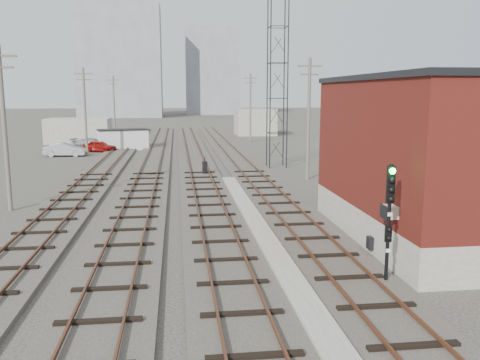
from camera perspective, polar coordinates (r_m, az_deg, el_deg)
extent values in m
plane|color=#282621|center=(69.30, -4.42, 4.35)|extent=(320.00, 320.00, 0.00)
cube|color=#332D28|center=(48.68, -0.29, 2.23)|extent=(3.20, 90.00, 0.20)
cube|color=#4C2816|center=(48.57, -1.13, 2.48)|extent=(0.07, 90.00, 0.12)
cube|color=#4C2816|center=(48.74, 0.55, 2.51)|extent=(0.07, 90.00, 0.12)
cube|color=#332D28|center=(48.37, -5.00, 2.14)|extent=(3.20, 90.00, 0.20)
cube|color=#4C2816|center=(48.32, -5.85, 2.40)|extent=(0.07, 90.00, 0.12)
cube|color=#4C2816|center=(48.37, -4.15, 2.43)|extent=(0.07, 90.00, 0.12)
cube|color=#332D28|center=(48.39, -9.74, 2.04)|extent=(3.20, 90.00, 0.20)
cube|color=#4C2816|center=(48.40, -10.59, 2.29)|extent=(0.07, 90.00, 0.12)
cube|color=#4C2816|center=(48.33, -8.90, 2.33)|extent=(0.07, 90.00, 0.12)
cube|color=#332D28|center=(48.74, -14.44, 1.93)|extent=(3.20, 90.00, 0.20)
cube|color=#4C2816|center=(48.81, -15.29, 2.18)|extent=(0.07, 90.00, 0.12)
cube|color=#4C2816|center=(48.63, -13.61, 2.22)|extent=(0.07, 90.00, 0.12)
cube|color=gray|center=(24.07, 2.10, -5.50)|extent=(0.90, 28.00, 0.26)
cube|color=gray|center=(24.20, 19.54, -4.46)|extent=(6.00, 12.00, 1.50)
cube|color=maroon|center=(23.62, 20.02, 3.80)|extent=(6.00, 12.00, 5.50)
cube|color=black|center=(23.53, 20.43, 10.72)|extent=(6.20, 12.20, 0.25)
cube|color=beige|center=(18.99, 16.46, -3.45)|extent=(0.45, 0.62, 0.45)
cube|color=black|center=(21.26, 14.38, -6.84)|extent=(0.20, 0.35, 0.50)
cylinder|color=black|center=(43.92, 3.43, 11.08)|extent=(0.10, 0.10, 15.00)
cylinder|color=black|center=(44.22, 5.38, 11.04)|extent=(0.10, 0.10, 15.00)
cylinder|color=black|center=(45.39, 3.08, 11.04)|extent=(0.10, 0.10, 15.00)
cylinder|color=black|center=(45.68, 4.97, 11.00)|extent=(0.10, 0.10, 15.00)
cylinder|color=#595147|center=(30.43, -24.92, 5.15)|extent=(0.24, 0.24, 9.00)
cube|color=#595147|center=(30.39, -25.37, 11.36)|extent=(1.40, 0.12, 0.12)
cylinder|color=#595147|center=(54.74, -16.99, 7.26)|extent=(0.24, 0.24, 9.00)
cube|color=#595147|center=(54.74, -17.20, 11.34)|extent=(1.80, 0.12, 0.12)
cube|color=#595147|center=(54.73, -17.17, 10.71)|extent=(1.40, 0.12, 0.12)
cylinder|color=#595147|center=(79.49, -13.95, 8.03)|extent=(0.24, 0.24, 9.00)
cube|color=#595147|center=(79.49, -14.07, 10.84)|extent=(1.80, 0.12, 0.12)
cube|color=#595147|center=(79.47, -14.05, 10.41)|extent=(1.40, 0.12, 0.12)
cylinder|color=#595147|center=(38.24, 7.71, 6.71)|extent=(0.24, 0.24, 9.00)
cube|color=#595147|center=(38.24, 7.84, 12.56)|extent=(1.80, 0.12, 0.12)
cube|color=#595147|center=(38.21, 7.82, 11.66)|extent=(1.40, 0.12, 0.12)
cylinder|color=#595147|center=(67.66, 1.17, 8.07)|extent=(0.24, 0.24, 9.00)
cube|color=#595147|center=(67.66, 1.18, 11.37)|extent=(1.80, 0.12, 0.12)
cube|color=#595147|center=(67.64, 1.18, 10.86)|extent=(1.40, 0.12, 0.12)
cube|color=gray|center=(144.93, -13.30, 12.85)|extent=(22.00, 14.00, 30.00)
cube|color=gray|center=(159.45, -3.15, 12.06)|extent=(16.00, 12.00, 26.00)
cube|color=gray|center=(70.26, -17.65, 5.31)|extent=(8.00, 5.00, 3.20)
cube|color=gray|center=(79.99, 1.70, 6.53)|extent=(6.00, 6.00, 4.00)
cube|color=gray|center=(18.29, 16.02, -11.14)|extent=(0.40, 0.40, 0.10)
cylinder|color=black|center=(17.69, 16.33, -4.98)|extent=(0.12, 0.12, 4.16)
cube|color=black|center=(17.38, 16.57, -0.51)|extent=(0.27, 0.10, 1.25)
sphere|color=#0CE533|center=(17.22, 16.76, 0.97)|extent=(0.21, 0.21, 0.21)
sphere|color=black|center=(17.27, 16.71, -0.05)|extent=(0.21, 0.21, 0.21)
sphere|color=black|center=(17.32, 16.66, -1.07)|extent=(0.21, 0.21, 0.21)
sphere|color=black|center=(17.38, 16.61, -2.08)|extent=(0.21, 0.21, 0.21)
cube|color=black|center=(17.73, 16.31, -5.80)|extent=(0.23, 0.09, 0.57)
cube|color=white|center=(17.52, 16.49, -3.72)|extent=(0.17, 0.02, 0.12)
cube|color=white|center=(17.84, 16.30, -7.62)|extent=(0.17, 0.02, 0.12)
cube|color=black|center=(40.08, -3.97, 1.36)|extent=(0.40, 0.40, 1.06)
cylinder|color=black|center=(39.98, -3.98, 2.33)|extent=(0.08, 0.08, 0.32)
cube|color=silver|center=(60.18, -12.99, 4.42)|extent=(5.88, 3.56, 2.29)
cube|color=black|center=(60.08, -13.04, 5.54)|extent=(6.11, 3.79, 0.11)
imported|color=#9B120E|center=(58.62, -15.47, 3.67)|extent=(3.99, 2.72, 1.26)
imported|color=#A7AAAE|center=(55.50, -19.05, 3.23)|extent=(4.23, 1.58, 1.38)
imported|color=slate|center=(60.16, -16.21, 3.85)|extent=(5.12, 2.94, 1.40)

